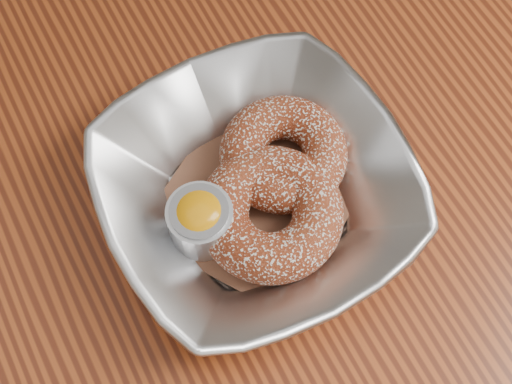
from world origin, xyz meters
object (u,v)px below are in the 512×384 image
donut_front (271,214)px  serving_bowl (256,192)px  ramekin (201,220)px  donut_back (283,154)px  table (188,204)px

donut_front → serving_bowl: bearing=93.6°
donut_front → ramekin: (-0.05, 0.02, 0.00)m
donut_back → table: bearing=146.1°
table → donut_front: donut_front is taller
serving_bowl → table: bearing=118.6°
table → donut_front: size_ratio=10.36×
donut_back → donut_front: (-0.03, -0.04, 0.00)m
table → donut_front: 0.16m
donut_front → ramekin: ramekin is taller
table → serving_bowl: (0.04, -0.07, 0.13)m
donut_front → ramekin: size_ratio=2.22×
table → donut_back: (0.07, -0.05, 0.13)m
table → ramekin: bearing=-99.1°
table → donut_front: bearing=-66.7°
donut_front → ramekin: bearing=159.5°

